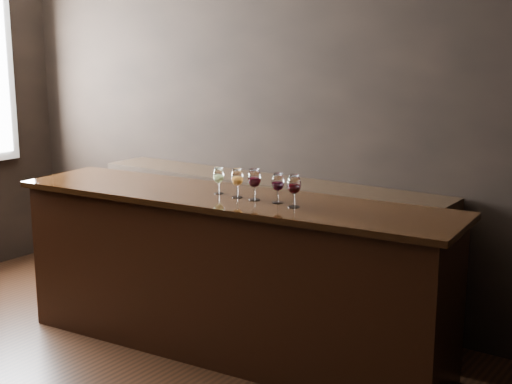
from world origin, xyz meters
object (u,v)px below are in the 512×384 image
Objects in this scene: glass_white at (218,176)px; bar_counter at (229,277)px; back_bar_shelf at (264,246)px; glass_red_a at (254,179)px; glass_red_c at (294,185)px; glass_amber at (237,178)px; glass_red_b at (278,183)px.

bar_counter is at bearing -10.07° from glass_white.
glass_red_a reaches higher than back_bar_shelf.
glass_red_c is at bearing -8.06° from bar_counter.
bar_counter is at bearing 174.30° from glass_amber.
glass_red_a reaches higher than glass_amber.
glass_red_c reaches higher than bar_counter.
back_bar_shelf is at bearing 129.95° from glass_red_b.
glass_amber reaches higher than glass_white.
glass_red_b is at bearing -0.53° from glass_white.
glass_red_b is at bearing 164.84° from glass_red_c.
glass_red_c is (0.59, -0.04, 0.02)m from glass_white.
glass_red_c reaches higher than glass_red_b.
glass_white is 0.92× the size of glass_amber.
bar_counter is at bearing 178.60° from glass_red_a.
glass_amber is (0.29, -0.71, 0.66)m from back_bar_shelf.
glass_red_b is (0.29, 0.02, -0.00)m from glass_amber.
glass_red_b is at bearing 3.84° from glass_amber.
glass_red_b reaches higher than glass_white.
glass_red_a is (0.29, -0.02, 0.02)m from glass_white.
glass_amber reaches higher than back_bar_shelf.
glass_red_c is at bearing -2.43° from glass_amber.
glass_amber is 0.13m from glass_red_a.
glass_white is 0.86× the size of glass_red_a.
glass_amber is (0.08, -0.01, 0.67)m from bar_counter.
back_bar_shelf is 15.38× the size of glass_amber.
glass_amber is 0.29m from glass_red_b.
glass_red_a is (0.21, -0.01, 0.67)m from bar_counter.
bar_counter is 15.72× the size of glass_red_b.
glass_red_b reaches higher than back_bar_shelf.
bar_counter is 0.70m from glass_red_a.
back_bar_shelf is (-0.21, 0.71, 0.01)m from bar_counter.
bar_counter is at bearing -178.18° from glass_red_b.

